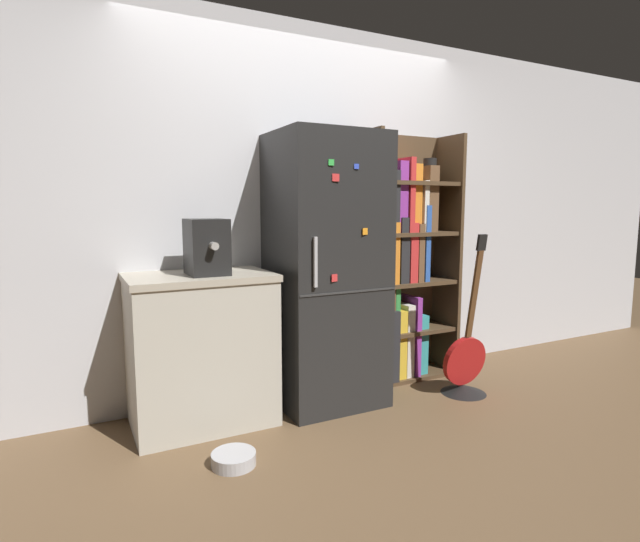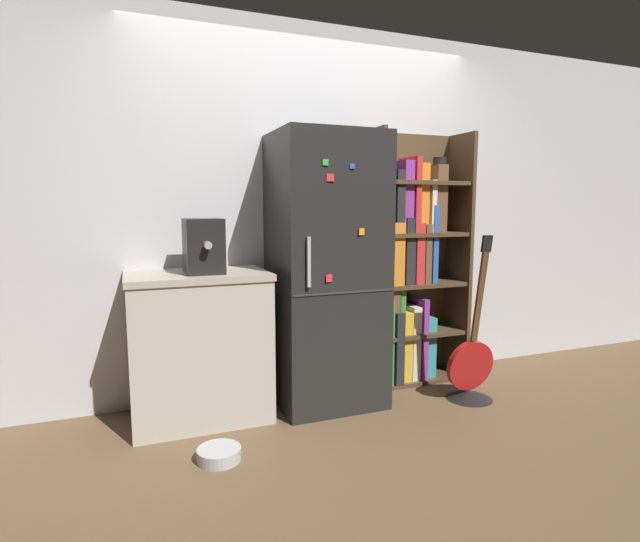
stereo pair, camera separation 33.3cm
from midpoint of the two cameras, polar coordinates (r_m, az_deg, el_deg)
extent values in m
plane|color=brown|center=(3.46, 4.45, -15.34)|extent=(16.00, 16.00, 0.00)
cube|color=silver|center=(3.62, 1.36, 6.85)|extent=(8.00, 0.05, 2.60)
cube|color=black|center=(3.34, 3.56, -0.01)|extent=(0.69, 0.62, 1.81)
cube|color=#333333|center=(3.08, 5.99, -2.49)|extent=(0.68, 0.01, 0.01)
cube|color=#B2B2B7|center=(2.94, 1.95, 1.01)|extent=(0.02, 0.02, 0.30)
cube|color=red|center=(2.99, 4.43, 10.62)|extent=(0.05, 0.01, 0.04)
cube|color=red|center=(3.01, 4.20, -0.84)|extent=(0.04, 0.02, 0.04)
cube|color=green|center=(2.98, 3.90, 12.30)|extent=(0.04, 0.01, 0.04)
cube|color=orange|center=(3.09, 7.87, 4.47)|extent=(0.04, 0.02, 0.04)
cube|color=blue|center=(3.06, 6.90, 11.83)|extent=(0.03, 0.01, 0.03)
cube|color=#4C3823|center=(3.66, 8.66, 1.11)|extent=(0.03, 0.34, 1.88)
cube|color=#4C3823|center=(4.08, 17.75, 1.49)|extent=(0.03, 0.34, 1.88)
cube|color=#4C3823|center=(3.98, 12.18, 1.54)|extent=(0.77, 0.03, 1.88)
cube|color=#4C3823|center=(4.05, 13.06, -11.80)|extent=(0.71, 0.31, 0.03)
cube|color=#4C3823|center=(3.95, 13.21, -6.84)|extent=(0.71, 0.31, 0.03)
cube|color=#4C3823|center=(3.88, 13.37, -1.45)|extent=(0.71, 0.31, 0.03)
cube|color=#4C3823|center=(3.84, 13.54, 4.10)|extent=(0.71, 0.31, 0.03)
cube|color=#4C3823|center=(3.84, 13.71, 9.71)|extent=(0.71, 0.31, 0.03)
cube|color=#338C3F|center=(3.80, 9.40, -7.82)|extent=(0.09, 0.28, 0.63)
cube|color=#262628|center=(3.85, 10.63, -8.34)|extent=(0.07, 0.29, 0.54)
cube|color=gold|center=(3.91, 11.58, -8.22)|extent=(0.07, 0.26, 0.53)
cube|color=silver|center=(3.94, 12.61, -7.86)|extent=(0.07, 0.23, 0.56)
cube|color=purple|center=(3.98, 13.33, -7.31)|extent=(0.04, 0.28, 0.62)
cube|color=teal|center=(4.04, 14.21, -8.23)|extent=(0.07, 0.22, 0.46)
cube|color=#2D59B2|center=(3.72, 9.37, -2.67)|extent=(0.07, 0.27, 0.60)
cube|color=brown|center=(3.78, 10.31, -4.18)|extent=(0.06, 0.26, 0.38)
cube|color=#338C3F|center=(3.81, 11.16, -3.79)|extent=(0.04, 0.23, 0.43)
cube|color=teal|center=(3.68, 9.43, 1.62)|extent=(0.06, 0.29, 0.41)
cube|color=orange|center=(3.73, 10.57, 2.03)|extent=(0.09, 0.28, 0.45)
cube|color=#262628|center=(3.77, 11.95, 2.31)|extent=(0.08, 0.25, 0.49)
cube|color=red|center=(3.82, 12.87, 2.05)|extent=(0.07, 0.27, 0.45)
cube|color=brown|center=(3.86, 13.72, 2.01)|extent=(0.05, 0.27, 0.44)
cube|color=#2D59B2|center=(3.89, 14.57, 3.03)|extent=(0.04, 0.25, 0.58)
cube|color=brown|center=(3.67, 9.62, 8.40)|extent=(0.08, 0.27, 0.53)
cube|color=#262628|center=(3.70, 10.89, 7.77)|extent=(0.06, 0.26, 0.45)
cube|color=purple|center=(3.75, 11.89, 8.26)|extent=(0.08, 0.23, 0.52)
cube|color=red|center=(3.78, 12.77, 8.45)|extent=(0.04, 0.26, 0.55)
cube|color=orange|center=(3.84, 13.48, 8.08)|extent=(0.07, 0.24, 0.50)
cube|color=silver|center=(3.88, 14.33, 7.17)|extent=(0.04, 0.26, 0.38)
cube|color=brown|center=(3.92, 15.32, 7.95)|extent=(0.09, 0.23, 0.50)
cylinder|color=black|center=(3.95, 15.92, 11.10)|extent=(0.10, 0.10, 0.18)
cube|color=#BCB7A8|center=(3.21, -10.75, -8.78)|extent=(0.83, 0.55, 0.89)
cube|color=#B2A893|center=(3.12, -10.95, -0.52)|extent=(0.85, 0.57, 0.04)
cube|color=black|center=(3.06, -10.16, 2.83)|extent=(0.22, 0.27, 0.33)
cylinder|color=#A5A39E|center=(2.89, -9.53, 2.92)|extent=(0.04, 0.06, 0.04)
cone|color=black|center=(3.78, 19.17, -13.22)|extent=(0.32, 0.32, 0.06)
cylinder|color=#B21919|center=(3.71, 19.31, -10.19)|extent=(0.36, 0.09, 0.36)
cube|color=brown|center=(3.55, 20.37, -2.86)|extent=(0.04, 0.11, 0.62)
cube|color=black|center=(3.47, 21.19, 2.92)|extent=(0.07, 0.04, 0.11)
cylinder|color=#B7B7BC|center=(2.82, -7.97, -20.11)|extent=(0.23, 0.23, 0.07)
torus|color=#B7B7BC|center=(2.81, -7.98, -19.60)|extent=(0.23, 0.23, 0.01)
camera|label=1|loc=(0.17, -87.14, 0.37)|focal=28.00mm
camera|label=2|loc=(0.17, 92.86, -0.37)|focal=28.00mm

